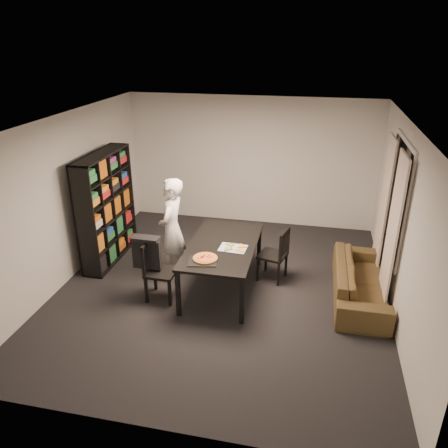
% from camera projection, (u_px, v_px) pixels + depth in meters
% --- Properties ---
extents(room, '(5.01, 5.51, 2.61)m').
position_uv_depth(room, '(222.00, 212.00, 6.36)').
color(room, black).
rests_on(room, ground).
extents(window_pane, '(0.02, 1.40, 1.60)m').
position_uv_depth(window_pane, '(397.00, 197.00, 6.35)').
color(window_pane, black).
rests_on(window_pane, room).
extents(window_frame, '(0.03, 1.52, 1.72)m').
position_uv_depth(window_frame, '(397.00, 197.00, 6.35)').
color(window_frame, white).
rests_on(window_frame, room).
extents(curtain_left, '(0.03, 0.70, 2.25)m').
position_uv_depth(curtain_left, '(392.00, 233.00, 6.04)').
color(curtain_left, beige).
rests_on(curtain_left, room).
extents(curtain_right, '(0.03, 0.70, 2.25)m').
position_uv_depth(curtain_right, '(383.00, 207.00, 6.97)').
color(curtain_right, beige).
rests_on(curtain_right, room).
extents(bookshelf, '(0.35, 1.50, 1.90)m').
position_uv_depth(bookshelf, '(106.00, 208.00, 7.46)').
color(bookshelf, black).
rests_on(bookshelf, room).
extents(dining_table, '(1.01, 1.81, 0.75)m').
position_uv_depth(dining_table, '(223.00, 248.00, 6.64)').
color(dining_table, black).
rests_on(dining_table, room).
extents(chair_left, '(0.43, 0.43, 0.92)m').
position_uv_depth(chair_left, '(155.00, 266.00, 6.46)').
color(chair_left, black).
rests_on(chair_left, room).
extents(chair_right, '(0.50, 0.50, 0.89)m').
position_uv_depth(chair_right, '(278.00, 252.00, 6.94)').
color(chair_right, black).
rests_on(chair_right, room).
extents(draped_jacket, '(0.43, 0.19, 0.51)m').
position_uv_depth(draped_jacket, '(146.00, 251.00, 6.39)').
color(draped_jacket, black).
rests_on(draped_jacket, chair_left).
extents(person, '(0.40, 0.61, 1.68)m').
position_uv_depth(person, '(172.00, 229.00, 6.91)').
color(person, silver).
rests_on(person, room).
extents(baking_tray, '(0.45, 0.39, 0.01)m').
position_uv_depth(baking_tray, '(203.00, 261.00, 6.12)').
color(baking_tray, black).
rests_on(baking_tray, dining_table).
extents(pepperoni_pizza, '(0.35, 0.35, 0.03)m').
position_uv_depth(pepperoni_pizza, '(205.00, 258.00, 6.16)').
color(pepperoni_pizza, '#A2762F').
rests_on(pepperoni_pizza, dining_table).
extents(kitchen_towel, '(0.42, 0.32, 0.01)m').
position_uv_depth(kitchen_towel, '(233.00, 248.00, 6.49)').
color(kitchen_towel, silver).
rests_on(kitchen_towel, dining_table).
extents(pizza_slices, '(0.43, 0.39, 0.01)m').
position_uv_depth(pizza_slices, '(235.00, 247.00, 6.49)').
color(pizza_slices, gold).
rests_on(pizza_slices, dining_table).
extents(sofa, '(0.75, 1.92, 0.56)m').
position_uv_depth(sofa, '(360.00, 281.00, 6.55)').
color(sofa, '#3D3518').
rests_on(sofa, room).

